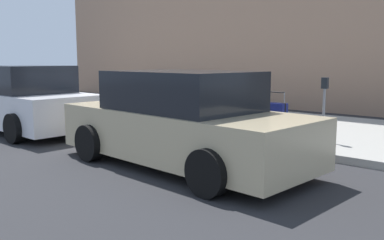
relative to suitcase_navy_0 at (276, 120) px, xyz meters
name	(u,v)px	position (x,y,z in m)	size (l,w,h in m)	color
ground_plane	(124,128)	(3.97, 0.82, -0.50)	(40.00, 40.00, 0.00)	#28282B
sidewalk_curb	(189,116)	(3.97, -1.68, -0.43)	(18.00, 5.00, 0.14)	#9E9B93
suitcase_navy_0	(276,120)	(0.00, 0.00, 0.00)	(0.45, 0.25, 0.97)	navy
suitcase_teal_1	(256,119)	(0.45, 0.06, -0.01)	(0.36, 0.20, 0.77)	#0F606B
suitcase_silver_2	(238,118)	(0.92, 0.05, -0.03)	(0.51, 0.25, 0.94)	#9EA0A8
suitcase_black_3	(221,115)	(1.46, 0.00, -0.02)	(0.49, 0.25, 0.93)	black
suitcase_maroon_4	(206,115)	(1.95, -0.06, -0.08)	(0.40, 0.25, 0.62)	maroon
suitcase_olive_5	(190,112)	(2.37, 0.05, -0.02)	(0.38, 0.26, 0.91)	#59601E
suitcase_red_6	(175,111)	(2.83, 0.09, -0.03)	(0.47, 0.25, 0.96)	red
suitcase_navy_7	(164,112)	(3.30, 0.05, -0.10)	(0.37, 0.21, 0.83)	navy
suitcase_teal_8	(152,111)	(3.71, 0.09, -0.10)	(0.37, 0.25, 0.82)	#0F606B
fire_hydrant	(132,104)	(4.58, 0.01, 0.03)	(0.39, 0.21, 0.75)	red
bollard_post	(111,101)	(5.34, 0.16, 0.08)	(0.16, 0.16, 0.89)	#333338
parking_meter	(324,100)	(-0.93, -0.24, 0.46)	(0.12, 0.09, 1.27)	slate
parked_car_beige_0	(182,122)	(0.19, 2.70, 0.24)	(4.60, 2.18, 1.57)	tan
parked_car_white_1	(25,101)	(5.48, 2.70, 0.25)	(4.38, 2.10, 1.62)	silver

